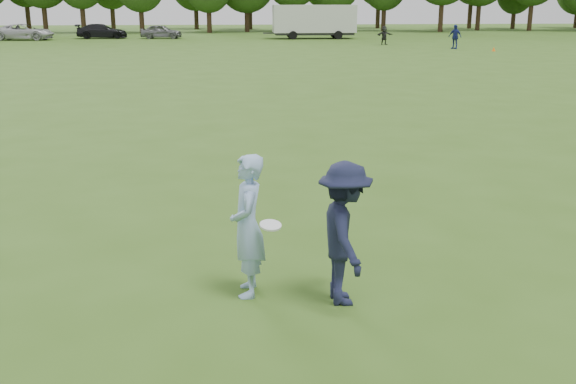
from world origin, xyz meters
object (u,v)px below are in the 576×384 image
player_far_d (384,35)px  defender (345,234)px  player_far_b (455,37)px  thrower (248,226)px  car_e (161,32)px  field_cone (494,49)px  cargo_trailer (314,20)px  car_c (24,32)px  car_d (102,31)px

player_far_d → defender: bearing=-118.2°
defender → player_far_b: size_ratio=0.97×
thrower → player_far_b: player_far_b is taller
player_far_b → player_far_d: size_ratio=1.18×
player_far_b → car_e: 29.15m
car_e → field_cone: (25.98, -19.43, -0.53)m
defender → cargo_trailer: 59.92m
player_far_d → car_c: player_far_d is taller
defender → field_cone: bearing=-26.4°
car_d → car_e: size_ratio=1.22×
player_far_b → field_cone: 3.52m
player_far_d → cargo_trailer: (-4.70, 9.85, 1.00)m
car_d → cargo_trailer: 20.88m
car_c → car_e: 12.74m
thrower → defender: 1.21m
thrower → car_c: bearing=-160.5°
defender → cargo_trailer: cargo_trailer is taller
defender → field_cone: (18.43, 41.49, -0.74)m
defender → car_e: 61.39m
thrower → defender: bearing=75.3°
defender → player_far_b: (16.35, 44.21, 0.03)m
cargo_trailer → defender: bearing=-97.1°
defender → field_cone: 45.41m
player_far_b → car_c: size_ratio=0.34×
field_cone → thrower: bearing=-115.5°
car_c → field_cone: bearing=-110.1°
field_cone → car_e: bearing=143.2°
player_far_b → player_far_d: player_far_b is taller
player_far_d → field_cone: size_ratio=5.19×
car_c → car_e: car_c is taller
car_d → cargo_trailer: size_ratio=0.54×
car_d → car_e: 5.88m
thrower → player_far_d: 51.01m
thrower → field_cone: (19.60, 41.15, -0.76)m
car_d → player_far_b: bearing=-124.0°
player_far_b → field_cone: (2.09, -2.72, -0.77)m
car_c → field_cone: (38.64, -18.02, -0.60)m
thrower → car_c: (-19.04, 59.18, -0.16)m
thrower → player_far_d: (13.23, 49.27, -0.13)m
car_e → cargo_trailer: size_ratio=0.44×
car_d → thrower: bearing=-172.4°
field_cone → car_c: bearing=155.0°
defender → player_far_d: size_ratio=1.15×
car_d → field_cone: bearing=-126.0°
car_c → car_e: bearing=-78.7°
defender → car_d: defender is taller
defender → car_d: 63.06m
player_far_d → thrower: bearing=-119.6°
player_far_b → cargo_trailer: bearing=168.6°
thrower → cargo_trailer: size_ratio=0.20×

